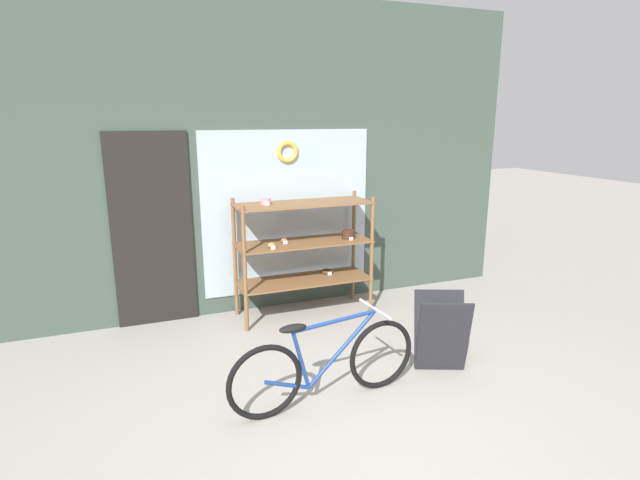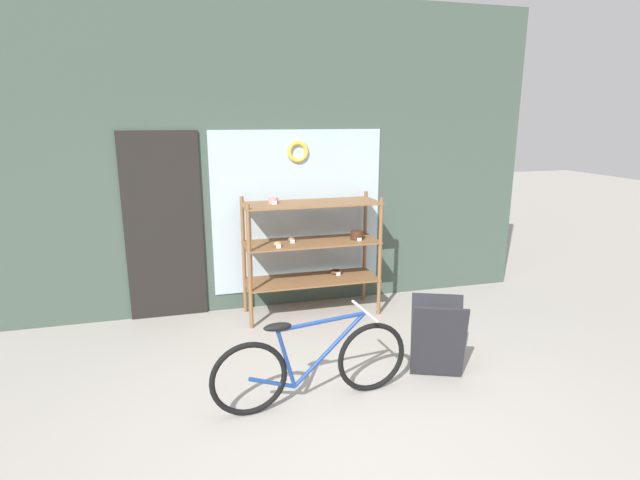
# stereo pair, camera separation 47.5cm
# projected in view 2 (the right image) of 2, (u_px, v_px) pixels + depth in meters

# --- Properties ---
(ground_plane) EXTENTS (30.00, 30.00, 0.00)m
(ground_plane) POSITION_uv_depth(u_px,v_px,m) (355.00, 430.00, 3.66)
(ground_plane) COLOR gray
(storefront_facade) EXTENTS (6.27, 0.13, 3.55)m
(storefront_facade) POSITION_uv_depth(u_px,v_px,m) (277.00, 162.00, 5.75)
(storefront_facade) COLOR #3D4C42
(storefront_facade) RESTS_ON ground_plane
(display_case) EXTENTS (1.53, 0.54, 1.38)m
(display_case) POSITION_uv_depth(u_px,v_px,m) (313.00, 244.00, 5.67)
(display_case) COLOR brown
(display_case) RESTS_ON ground_plane
(bicycle) EXTENTS (1.63, 0.46, 0.74)m
(bicycle) POSITION_uv_depth(u_px,v_px,m) (312.00, 365.00, 3.95)
(bicycle) COLOR black
(bicycle) RESTS_ON ground_plane
(sandwich_board) EXTENTS (0.56, 0.52, 0.70)m
(sandwich_board) POSITION_uv_depth(u_px,v_px,m) (438.00, 338.00, 4.36)
(sandwich_board) COLOR #232328
(sandwich_board) RESTS_ON ground_plane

